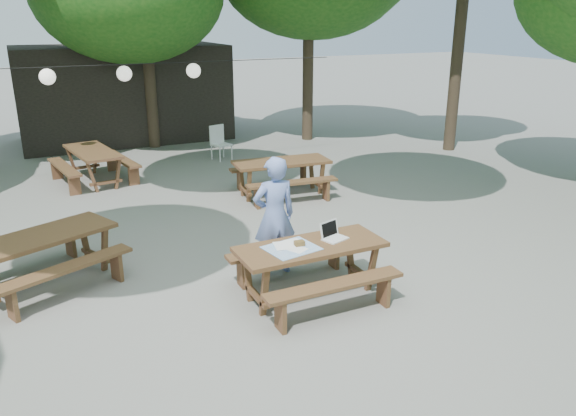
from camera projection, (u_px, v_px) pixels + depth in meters
The scene contains 11 objects.
ground at pixel (228, 275), 8.32m from camera, with size 80.00×80.00×0.00m, color slate.
pavilion at pixel (124, 93), 17.01m from camera, with size 6.00×3.00×2.80m, color black.
main_picnic_table at pixel (310, 269), 7.58m from camera, with size 2.00×1.58×0.75m.
picnic_table_nw at pixel (43, 259), 7.90m from camera, with size 2.37×2.20×0.75m.
picnic_table_ne at pixel (282, 177), 11.88m from camera, with size 2.07×1.76×0.75m.
picnic_table_far_w at pixel (94, 166), 12.80m from camera, with size 1.86×2.13×0.75m.
woman at pixel (274, 216), 8.13m from camera, with size 0.65×0.42×1.77m, color #738AD1.
plastic_chair at pixel (221, 150), 14.86m from camera, with size 0.54×0.54×0.90m.
laptop at pixel (332, 234), 7.65m from camera, with size 0.39×0.35×0.24m.
tabletop_clutter at pixel (293, 247), 7.36m from camera, with size 0.73×0.65×0.08m.
paper_lanterns at pixel (125, 73), 12.57m from camera, with size 9.00×0.34×0.38m.
Camera 1 is at (-2.46, -7.18, 3.65)m, focal length 35.00 mm.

